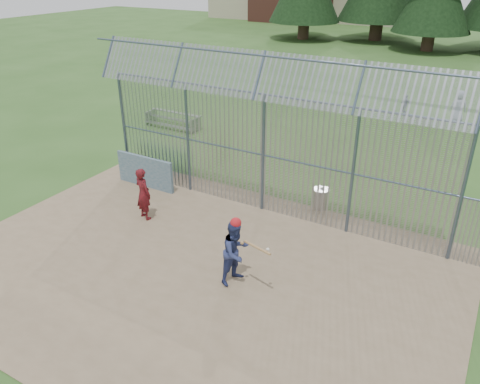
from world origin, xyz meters
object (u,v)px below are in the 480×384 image
Objects in this scene: batter at (236,252)px; bleacher at (173,120)px; trash_can at (321,199)px; onlooker at (143,194)px; dugout_wall at (145,172)px.

batter is 0.59× the size of bleacher.
trash_can is at bearing -24.59° from bleacher.
trash_can is (0.46, 4.95, -0.53)m from batter.
batter reaches higher than onlooker.
dugout_wall is 1.40× the size of batter.
bleacher is at bearing 59.71° from batter.
dugout_wall is 6.73m from batter.
dugout_wall is 6.96m from bleacher.
dugout_wall is at bearing -60.99° from bleacher.
batter is 1.01× the size of onlooker.
onlooker is at bearing 86.94° from batter.
batter is 2.17× the size of trash_can.
batter is at bearing -29.40° from dugout_wall.
bleacher is (-4.92, 7.96, -0.49)m from onlooker.
batter reaches higher than trash_can.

